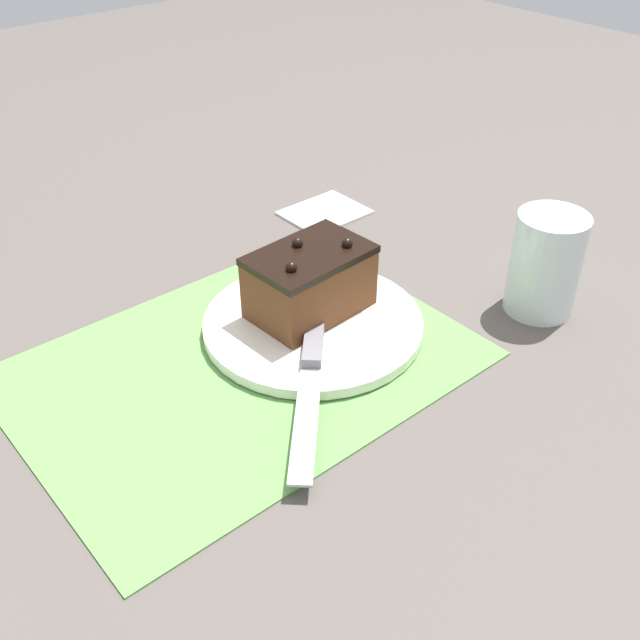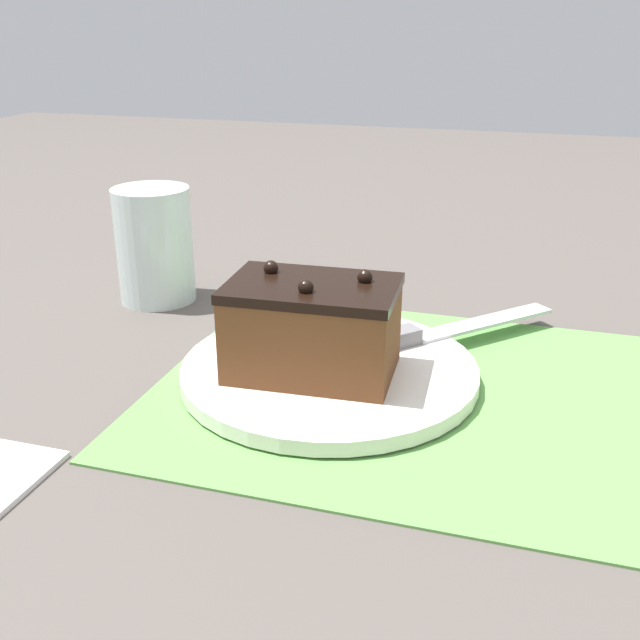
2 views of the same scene
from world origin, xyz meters
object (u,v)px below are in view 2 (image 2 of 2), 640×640
cake_plate (329,371)px  serving_knife (417,335)px  drinking_glass (155,245)px  chocolate_cake (312,328)px

cake_plate → serving_knife: serving_knife is taller
serving_knife → drinking_glass: bearing=-149.1°
serving_knife → drinking_glass: size_ratio=1.50×
drinking_glass → cake_plate: bearing=-30.5°
cake_plate → drinking_glass: 0.27m
chocolate_cake → cake_plate: bearing=59.5°
serving_knife → cake_plate: bearing=-87.4°
chocolate_cake → drinking_glass: size_ratio=1.14×
chocolate_cake → drinking_glass: 0.27m
cake_plate → drinking_glass: bearing=149.5°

